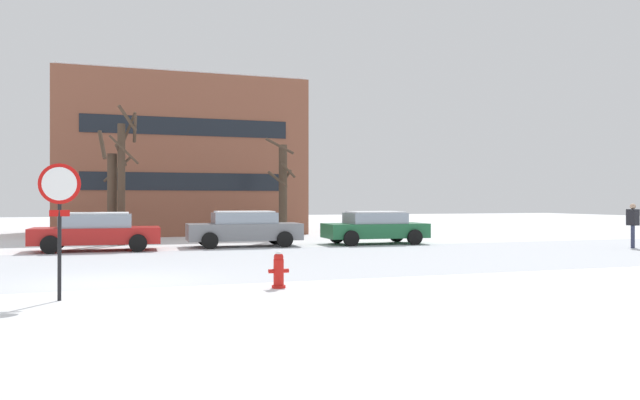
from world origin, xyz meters
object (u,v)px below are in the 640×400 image
Objects in this scene: parked_car_gray at (244,228)px; parked_car_green at (375,227)px; parked_car_red at (97,231)px; pedestrian_crossing at (633,222)px; stop_sign at (59,204)px; fire_hydrant at (279,270)px.

parked_car_gray is 1.04× the size of parked_car_green.
parked_car_red is at bearing 179.70° from parked_car_green.
parked_car_green is (11.16, -0.06, -0.01)m from parked_car_red.
parked_car_green is 10.10m from pedestrian_crossing.
stop_sign reaches higher than parked_car_green.
pedestrian_crossing is at bearing 21.27° from fire_hydrant.
pedestrian_crossing reaches higher than parked_car_red.
fire_hydrant is 0.45× the size of pedestrian_crossing.
parked_car_gray is (5.58, 0.26, 0.01)m from parked_car_red.
fire_hydrant is 12.05m from parked_car_gray.
fire_hydrant is 0.18× the size of parked_car_green.
parked_car_gray is at bearing 81.30° from fire_hydrant.
parked_car_green is (11.71, 11.84, -1.08)m from stop_sign.
fire_hydrant is 13.76m from parked_car_green.
parked_car_green is at bearing 147.78° from pedestrian_crossing.
parked_car_red is 20.44m from pedestrian_crossing.
stop_sign is at bearing -176.63° from fire_hydrant.
parked_car_gray is 2.64× the size of pedestrian_crossing.
parked_car_gray is 5.59m from parked_car_green.
pedestrian_crossing is at bearing -32.22° from parked_car_green.
parked_car_red is at bearing -177.30° from parked_car_gray.
stop_sign is 4.53m from fire_hydrant.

